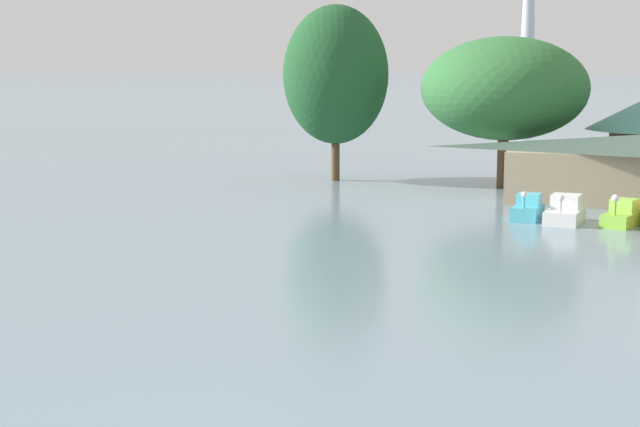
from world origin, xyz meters
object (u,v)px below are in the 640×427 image
at_px(pedal_boat_white, 565,212).
at_px(shoreline_tree_mid, 505,89).
at_px(pedal_boat_lime, 622,215).
at_px(pedal_boat_cyan, 528,209).
at_px(shoreline_tree_tall_left, 336,75).

xyz_separation_m(pedal_boat_white, shoreline_tree_mid, (-4.72, 13.73, 5.94)).
distance_m(pedal_boat_white, shoreline_tree_mid, 15.68).
distance_m(pedal_boat_white, pedal_boat_lime, 2.81).
bearing_deg(pedal_boat_cyan, shoreline_tree_mid, -161.49).
bearing_deg(pedal_boat_white, shoreline_tree_mid, -153.50).
bearing_deg(shoreline_tree_mid, pedal_boat_lime, -61.52).
relative_size(pedal_boat_lime, shoreline_tree_mid, 0.27).
relative_size(pedal_boat_cyan, shoreline_tree_mid, 0.25).
bearing_deg(pedal_boat_lime, shoreline_tree_tall_left, -107.92).
height_order(pedal_boat_white, shoreline_tree_mid, shoreline_tree_mid).
xyz_separation_m(pedal_boat_white, shoreline_tree_tall_left, (-16.39, 14.53, 6.79)).
bearing_deg(shoreline_tree_tall_left, pedal_boat_white, -41.56).
distance_m(pedal_boat_cyan, shoreline_tree_mid, 14.76).
xyz_separation_m(pedal_boat_lime, shoreline_tree_tall_left, (-19.19, 14.67, 6.82)).
height_order(pedal_boat_white, shoreline_tree_tall_left, shoreline_tree_tall_left).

